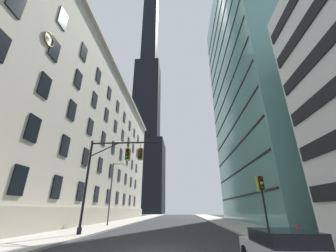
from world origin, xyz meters
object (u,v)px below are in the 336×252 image
at_px(traffic_light_near_right, 261,187).
at_px(parked_car, 284,252).
at_px(traffic_signal_mast, 116,165).
at_px(street_lamppost, 113,187).
at_px(fire_hydrant, 299,232).

xyz_separation_m(traffic_light_near_right, parked_car, (-2.15, -6.99, -2.71)).
bearing_deg(parked_car, traffic_signal_mast, 133.68).
distance_m(street_lamppost, fire_hydrant, 20.93).
height_order(traffic_signal_mast, fire_hydrant, traffic_signal_mast).
relative_size(traffic_light_near_right, fire_hydrant, 4.72).
xyz_separation_m(traffic_signal_mast, parked_car, (9.10, -9.53, -4.93)).
bearing_deg(traffic_signal_mast, parked_car, -46.32).
xyz_separation_m(traffic_signal_mast, street_lamppost, (-3.33, 9.89, -0.86)).
distance_m(fire_hydrant, parked_car, 8.60).
xyz_separation_m(traffic_signal_mast, traffic_light_near_right, (11.25, -2.54, -2.22)).
distance_m(traffic_light_near_right, parked_car, 7.80).
distance_m(traffic_light_near_right, fire_hydrant, 3.51).
distance_m(street_lamppost, parked_car, 23.41).
xyz_separation_m(traffic_light_near_right, street_lamppost, (-14.58, 12.43, 1.35)).
distance_m(traffic_signal_mast, traffic_light_near_right, 11.74).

